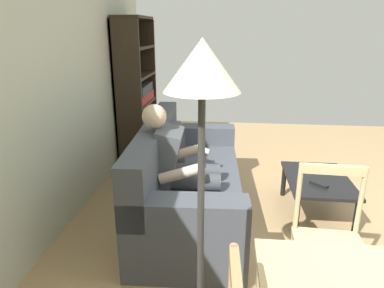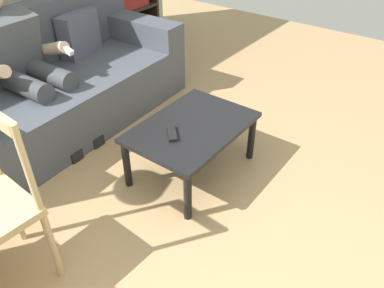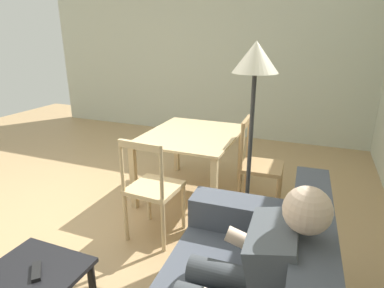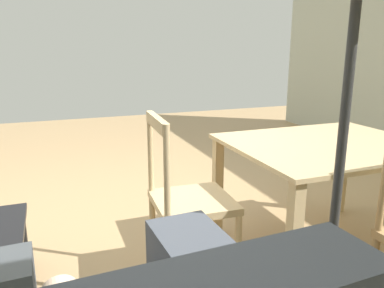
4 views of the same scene
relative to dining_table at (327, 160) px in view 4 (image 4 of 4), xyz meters
The scene contains 4 objects.
ground_plane 1.52m from the dining_table, 37.42° to the right, with size 9.03×9.03×0.00m, color tan.
dining_table is the anchor object (origin of this frame).
dining_chair_facing_couch 0.93m from the dining_table, ahead, with size 0.44×0.44×0.95m.
floor_lamp 1.28m from the dining_table, 51.56° to the left, with size 0.36×0.36×1.71m.
Camera 4 is at (0.48, 2.66, 1.30)m, focal length 35.78 mm.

